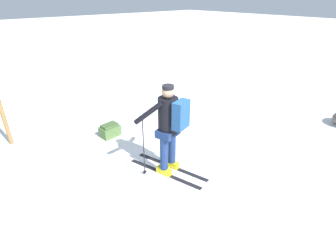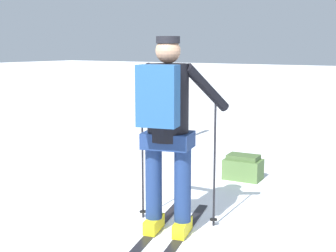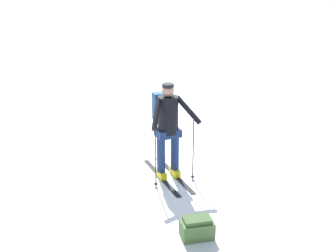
# 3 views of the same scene
# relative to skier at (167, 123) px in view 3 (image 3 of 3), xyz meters

# --- Properties ---
(ground_plane) EXTENTS (80.00, 80.00, 0.00)m
(ground_plane) POSITION_rel_skier_xyz_m (0.14, -0.74, -1.03)
(ground_plane) COLOR white
(skier) EXTENTS (0.95, 1.66, 1.75)m
(skier) POSITION_rel_skier_xyz_m (0.00, 0.00, 0.00)
(skier) COLOR black
(skier) RESTS_ON ground_plane
(dropped_backpack) EXTENTS (0.49, 0.35, 0.32)m
(dropped_backpack) POSITION_rel_skier_xyz_m (-0.16, 2.01, -0.88)
(dropped_backpack) COLOR #4C6B38
(dropped_backpack) RESTS_ON ground_plane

